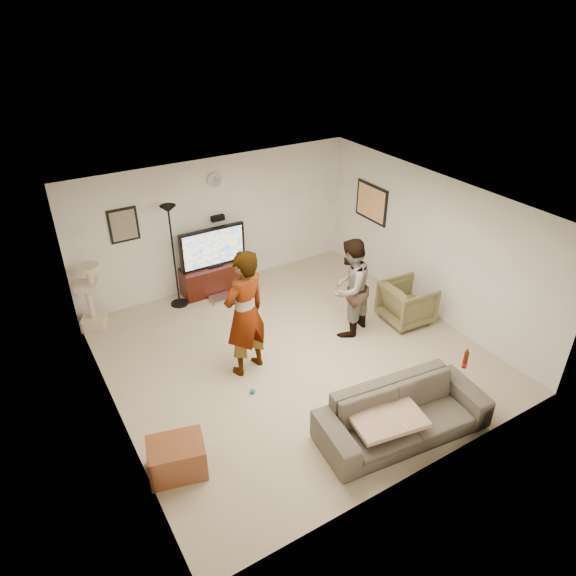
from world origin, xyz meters
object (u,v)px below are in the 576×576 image
cat_tree (89,297)px  person_right (349,288)px  floor_lamp (174,257)px  sofa (403,414)px  tv (213,247)px  tv_stand (215,278)px  person_left (245,314)px  armchair (407,303)px  side_table (177,458)px  beer_bottle (465,360)px

cat_tree → person_right: bearing=-32.8°
floor_lamp → sofa: floor_lamp is taller
tv → tv_stand: bearing=0.0°
floor_lamp → cat_tree: floor_lamp is taller
tv → sofa: size_ratio=0.57×
tv_stand → floor_lamp: 1.06m
person_left → tv: bearing=-118.2°
tv_stand → armchair: bearing=-48.0°
person_right → armchair: bearing=142.9°
tv → person_right: (1.33, -2.43, -0.06)m
tv → person_right: 2.77m
tv_stand → cat_tree: cat_tree is taller
floor_lamp → side_table: (-1.39, -3.63, -0.74)m
person_left → sofa: (1.12, -2.22, -0.67)m
tv → cat_tree: size_ratio=1.06×
floor_lamp → sofa: bearing=-73.6°
tv_stand → tv: bearing=0.0°
person_right → beer_bottle: person_right is taller
tv → sofa: tv is taller
tv_stand → tv: 0.65m
sofa → tv_stand: bearing=103.3°
cat_tree → side_table: (0.13, -3.67, -0.38)m
tv_stand → sofa: sofa is taller
person_right → armchair: 1.22m
armchair → floor_lamp: bearing=56.2°
person_left → beer_bottle: (2.15, -2.22, -0.22)m
tv_stand → side_table: size_ratio=1.94×
person_right → armchair: (1.09, -0.25, -0.49)m
sofa → armchair: size_ratio=2.83×
beer_bottle → person_right: bearing=96.4°
person_right → sofa: person_right is taller
person_left → cat_tree: bearing=-68.7°
tv → person_left: bearing=-103.1°
floor_lamp → beer_bottle: 5.12m
tv → beer_bottle: tv is taller
tv_stand → beer_bottle: size_ratio=5.16×
beer_bottle → armchair: (0.83, 1.98, -0.42)m
person_right → armchair: size_ratio=2.14×
cat_tree → person_right: person_right is taller
person_left → side_table: (-1.61, -1.31, -0.78)m
tv_stand → person_left: 2.62m
sofa → beer_bottle: size_ratio=8.99×
person_left → person_right: person_left is taller
person_right → tv_stand: bearing=-85.3°
person_left → sofa: 2.57m
beer_bottle → armchair: 2.19m
floor_lamp → sofa: (1.34, -4.53, -0.64)m
tv → person_right: person_right is taller
floor_lamp → person_left: bearing=-84.5°
person_left → armchair: (2.98, -0.24, -0.64)m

